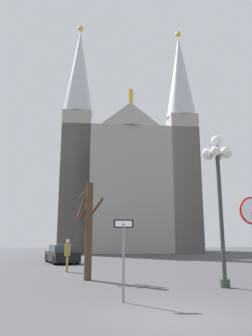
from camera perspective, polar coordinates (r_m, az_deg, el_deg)
The scene contains 7 objects.
ground_plane at distance 8.34m, azimuth 9.27°, elevation -24.52°, with size 120.00×120.00×0.00m, color #424244.
cathedral at distance 46.12m, azimuth 0.28°, elevation -2.46°, with size 18.25×14.10×31.24m.
one_way_arrow_sign at distance 9.93m, azimuth -0.45°, elevation -14.09°, with size 0.60×0.07×2.36m.
street_lamp at distance 13.61m, azimuth 15.85°, elevation -0.78°, with size 1.25×1.13×5.93m.
bare_tree at distance 15.18m, azimuth -6.58°, elevation -10.21°, with size 1.27×0.95×4.33m.
parked_car_near_black at distance 25.67m, azimuth -11.14°, elevation -14.58°, with size 2.95×4.70×1.33m.
pedestrian_walking at distance 18.90m, azimuth -10.19°, elevation -14.27°, with size 0.32×0.32×1.74m.
Camera 1 is at (-2.16, -7.85, 1.80)m, focal length 34.86 mm.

